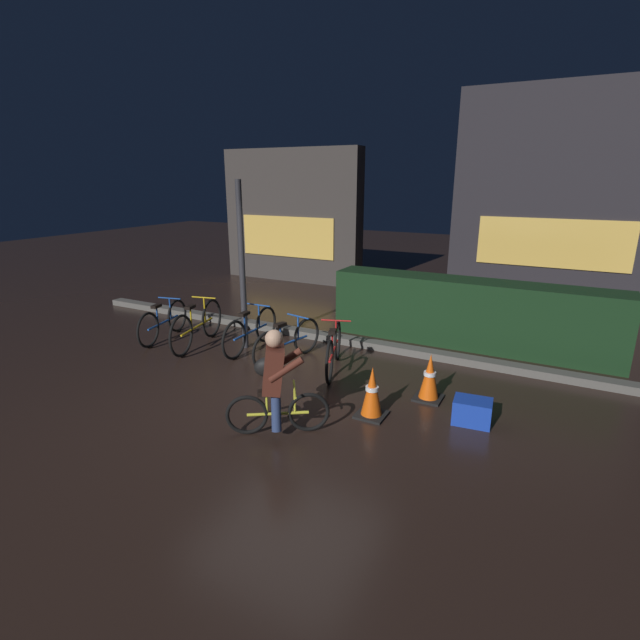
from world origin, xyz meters
The scene contains 15 objects.
ground_plane centered at (0.00, 0.00, 0.00)m, with size 40.00×40.00×0.00m, color black.
sidewalk_curb centered at (0.00, 2.20, 0.06)m, with size 12.00×0.24×0.12m, color #56544F.
hedge_row centered at (1.80, 3.10, 0.58)m, with size 4.80×0.70×1.16m, color black.
storefront_left centered at (-3.81, 6.50, 1.79)m, with size 4.11×0.54×3.59m.
storefront_right centered at (2.79, 7.20, 2.39)m, with size 4.62×0.54×4.81m.
street_post centered at (-1.58, 1.20, 1.40)m, with size 0.10×0.10×2.80m, color #2D2D33.
parked_bike_leftmost centered at (-3.16, 0.88, 0.33)m, with size 0.47×1.52×0.71m.
parked_bike_left_mid centered at (-2.36, 0.88, 0.37)m, with size 0.50×1.72×0.81m.
parked_bike_center_left centered at (-1.42, 1.15, 0.34)m, with size 0.46×1.60×0.74m.
parked_bike_center_right centered at (-0.59, 0.99, 0.32)m, with size 0.46×1.50×0.70m.
parked_bike_right_mid centered at (0.22, 1.00, 0.33)m, with size 0.58×1.50×0.72m.
traffic_cone_near centered at (1.29, -0.10, 0.31)m, with size 0.36×0.36×0.65m.
traffic_cone_far centered at (1.78, 0.69, 0.31)m, with size 0.36×0.36×0.64m.
blue_crate centered at (2.41, 0.30, 0.15)m, with size 0.44×0.32×0.30m, color #193DB7.
cyclist centered at (0.45, -0.97, 0.63)m, with size 1.02×0.69×1.25m.
Camera 1 is at (3.21, -5.08, 2.82)m, focal length 26.76 mm.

